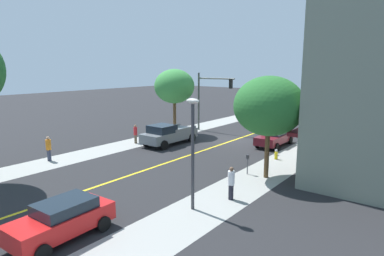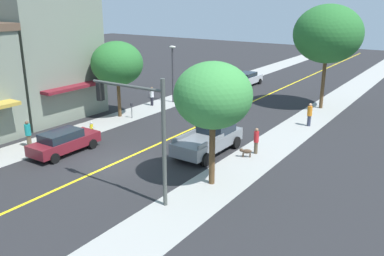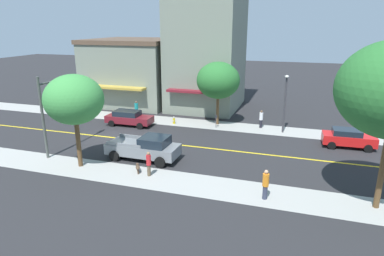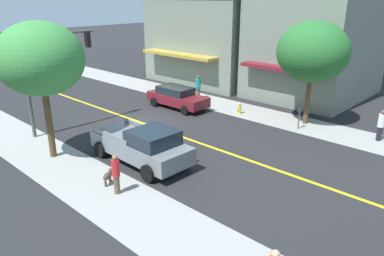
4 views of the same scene
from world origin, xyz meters
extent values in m
plane|color=#262628|center=(0.00, 0.00, 0.00)|extent=(140.00, 140.00, 0.00)
cube|color=#9E9E99|center=(-6.64, 0.00, 0.00)|extent=(3.08, 126.00, 0.01)
cube|color=#9E9E99|center=(6.64, 0.00, 0.00)|extent=(3.08, 126.00, 0.01)
cube|color=yellow|center=(0.00, 0.00, 0.00)|extent=(0.20, 126.00, 0.00)
cube|color=#B29338|center=(-8.19, -4.80, 2.89)|extent=(1.27, 7.79, 0.24)
cube|color=maroon|center=(-8.68, 4.64, 2.88)|extent=(1.01, 5.88, 0.24)
cylinder|color=brown|center=(6.32, 0.88, 1.68)|extent=(0.32, 0.32, 3.37)
ellipsoid|color=#3D8E42|center=(6.32, 0.88, 4.88)|extent=(4.03, 4.03, 3.43)
cylinder|color=brown|center=(-7.03, 7.71, 1.44)|extent=(0.29, 0.29, 2.89)
ellipsoid|color=#286B2D|center=(-7.03, 7.71, 4.48)|extent=(4.25, 4.25, 3.61)
cylinder|color=yellow|center=(-5.84, 3.46, 0.29)|extent=(0.24, 0.24, 0.59)
sphere|color=#B2B2B7|center=(-5.84, 3.46, 0.66)|extent=(0.22, 0.22, 0.22)
cylinder|color=#B2B2B7|center=(-6.01, 3.46, 0.32)|extent=(0.10, 0.10, 0.10)
cylinder|color=#B2B2B7|center=(-5.67, 3.46, 0.32)|extent=(0.10, 0.10, 0.10)
cylinder|color=#4C4C51|center=(-5.81, 7.88, 0.51)|extent=(0.07, 0.07, 1.02)
cube|color=#2D2D33|center=(-5.81, 7.88, 1.15)|extent=(0.12, 0.18, 0.26)
cylinder|color=#474C47|center=(5.74, -2.45, 3.10)|extent=(0.20, 0.20, 6.19)
cylinder|color=#474C47|center=(3.55, -2.45, 5.61)|extent=(4.38, 0.14, 0.14)
cube|color=black|center=(1.76, -2.45, 5.11)|extent=(0.26, 0.32, 0.90)
sphere|color=red|center=(1.76, -2.45, 5.41)|extent=(0.20, 0.20, 0.20)
sphere|color=yellow|center=(1.76, -2.45, 5.11)|extent=(0.20, 0.20, 0.20)
sphere|color=green|center=(1.76, -2.45, 4.81)|extent=(0.20, 0.20, 0.20)
cylinder|color=#38383D|center=(-6.26, 14.22, 2.56)|extent=(0.16, 0.16, 5.11)
ellipsoid|color=silver|center=(-6.26, 14.22, 5.26)|extent=(0.70, 0.36, 0.24)
cube|color=red|center=(-3.79, 19.63, 0.70)|extent=(1.94, 4.18, 0.75)
cube|color=#19232D|center=(-3.78, 19.42, 1.30)|extent=(1.65, 2.28, 0.45)
cylinder|color=black|center=(-4.73, 20.94, 0.32)|extent=(0.25, 0.65, 0.64)
cylinder|color=black|center=(-2.95, 21.02, 0.32)|extent=(0.25, 0.65, 0.64)
cylinder|color=black|center=(-4.62, 18.24, 0.32)|extent=(0.25, 0.65, 0.64)
cylinder|color=black|center=(-2.84, 18.31, 0.32)|extent=(0.25, 0.65, 0.64)
cube|color=maroon|center=(-3.90, -0.56, 0.66)|extent=(1.82, 4.68, 0.68)
cube|color=#19232D|center=(-3.90, -0.80, 1.26)|extent=(1.58, 2.54, 0.52)
cylinder|color=black|center=(-4.80, 0.96, 0.32)|extent=(0.23, 0.64, 0.64)
cylinder|color=black|center=(-3.04, 0.99, 0.32)|extent=(0.23, 0.64, 0.64)
cylinder|color=black|center=(-4.76, -2.11, 0.32)|extent=(0.23, 0.64, 0.64)
cylinder|color=black|center=(-3.00, -2.09, 0.32)|extent=(0.23, 0.64, 0.64)
cube|color=slate|center=(3.73, 4.60, 0.80)|extent=(2.19, 5.49, 0.80)
cube|color=#19232D|center=(3.74, 5.58, 1.53)|extent=(1.96, 2.00, 0.66)
cube|color=slate|center=(2.74, 3.53, 1.32)|extent=(0.15, 2.84, 0.24)
cube|color=slate|center=(4.67, 3.49, 1.32)|extent=(0.15, 2.84, 0.24)
cylinder|color=black|center=(2.71, 6.48, 0.40)|extent=(0.29, 0.80, 0.80)
cylinder|color=black|center=(4.81, 6.44, 0.40)|extent=(0.29, 0.80, 0.80)
cylinder|color=black|center=(2.65, 2.76, 0.40)|extent=(0.29, 0.80, 0.80)
cylinder|color=black|center=(4.75, 2.73, 0.40)|extent=(0.29, 0.80, 0.80)
cylinder|color=#33384C|center=(7.16, 14.03, 0.42)|extent=(0.28, 0.28, 0.83)
cylinder|color=orange|center=(7.16, 14.03, 1.21)|extent=(0.37, 0.37, 0.76)
sphere|color=tan|center=(7.16, 14.03, 1.71)|extent=(0.24, 0.24, 0.24)
cylinder|color=black|center=(-7.11, 12.07, 0.40)|extent=(0.26, 0.26, 0.80)
cylinder|color=silver|center=(-7.11, 12.07, 1.17)|extent=(0.35, 0.35, 0.73)
sphere|color=brown|center=(-7.11, 12.07, 1.65)|extent=(0.23, 0.23, 0.23)
cylinder|color=brown|center=(6.33, 6.27, 0.39)|extent=(0.24, 0.24, 0.78)
cylinder|color=red|center=(6.33, 6.27, 1.13)|extent=(0.32, 0.32, 0.71)
sphere|color=#936B4C|center=(6.33, 6.27, 1.60)|extent=(0.22, 0.22, 0.22)
cylinder|color=brown|center=(-6.78, -1.21, 0.42)|extent=(0.29, 0.29, 0.83)
cylinder|color=teal|center=(-6.78, -1.21, 1.22)|extent=(0.39, 0.39, 0.76)
sphere|color=brown|center=(-6.78, -1.21, 1.71)|extent=(0.24, 0.24, 0.24)
ellipsoid|color=#4C3828|center=(6.15, 5.35, 0.39)|extent=(0.69, 0.55, 0.28)
sphere|color=#4C3828|center=(5.85, 5.18, 0.47)|extent=(0.22, 0.22, 0.22)
cylinder|color=#4C3828|center=(5.96, 5.24, 0.13)|extent=(0.10, 0.10, 0.25)
cylinder|color=#4C3828|center=(6.34, 5.46, 0.13)|extent=(0.10, 0.10, 0.25)
camera|label=1|loc=(-15.43, 26.15, 6.80)|focal=30.91mm
camera|label=2|loc=(16.73, -16.29, 9.53)|focal=38.02mm
camera|label=3|loc=(25.42, 15.44, 9.81)|focal=31.87mm
camera|label=4|loc=(13.92, 17.60, 7.64)|focal=34.52mm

